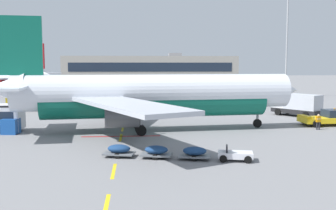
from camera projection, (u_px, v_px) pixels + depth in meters
ground at (272, 113)px, 60.00m from camera, size 400.00×400.00×0.00m
apron_paint_markings at (125, 117)px, 55.48m from camera, size 8.00×93.88×0.01m
airliner_foreground at (151, 95)px, 43.38m from camera, size 34.82×34.44×12.20m
pushback_tug at (328, 118)px, 47.60m from camera, size 6.15×3.46×2.08m
catering_truck at (61, 100)px, 63.59m from camera, size 7.36×3.95×3.14m
fuel_service_truck at (298, 105)px, 55.85m from camera, size 5.94×7.13×3.14m
ground_power_truck at (16, 100)px, 63.59m from camera, size 3.72×7.33×3.14m
baggage_train at (176, 152)px, 30.79m from camera, size 11.63×4.05×1.14m
ground_crew_worker at (318, 121)px, 44.39m from camera, size 0.69×0.37×1.76m
uld_cargo_container at (11, 126)px, 41.80m from camera, size 1.76×1.72×1.60m
apron_light_mast_far at (287, 32)px, 86.74m from camera, size 1.80×1.80×22.82m
terminal_satellite at (150, 68)px, 189.29m from camera, size 79.20×26.16×12.66m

